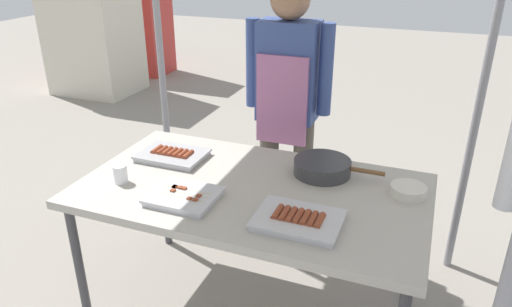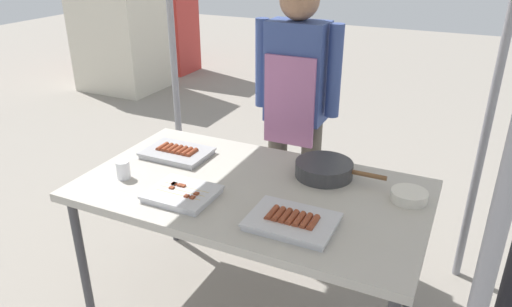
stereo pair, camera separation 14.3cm
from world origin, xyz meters
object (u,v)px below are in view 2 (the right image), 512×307
object	(u,v)px
drink_cup_near_edge	(123,170)
vendor_woman	(296,97)
neighbor_stall_left	(116,10)
tray_meat_skewers	(182,194)
tray_pork_links	(177,153)
cooking_wok	(325,169)
condiment_bowl	(409,196)
stall_table	(251,197)
tray_grilled_sausages	(292,221)

from	to	relation	value
drink_cup_near_edge	vendor_woman	distance (m)	1.09
drink_cup_near_edge	vendor_woman	xyz separation A→B (m)	(0.51, 0.94, 0.16)
neighbor_stall_left	tray_meat_skewers	bearing A→B (deg)	-46.41
tray_pork_links	drink_cup_near_edge	size ratio (longest dim) A/B	3.85
tray_pork_links	neighbor_stall_left	bearing A→B (deg)	134.35
cooking_wok	condiment_bowl	bearing A→B (deg)	-9.36
stall_table	drink_cup_near_edge	distance (m)	0.63
stall_table	tray_grilled_sausages	bearing A→B (deg)	-37.54
cooking_wok	drink_cup_near_edge	size ratio (longest dim) A/B	4.96
drink_cup_near_edge	vendor_woman	size ratio (longest dim) A/B	0.05
cooking_wok	tray_meat_skewers	bearing A→B (deg)	-137.19
drink_cup_near_edge	neighbor_stall_left	xyz separation A→B (m)	(-2.70, 3.17, 0.19)
tray_meat_skewers	tray_pork_links	xyz separation A→B (m)	(-0.27, 0.36, 0.00)
cooking_wok	stall_table	bearing A→B (deg)	-137.12
stall_table	condiment_bowl	xyz separation A→B (m)	(0.68, 0.18, 0.08)
cooking_wok	vendor_woman	bearing A→B (deg)	124.45
condiment_bowl	vendor_woman	world-z (taller)	vendor_woman
neighbor_stall_left	cooking_wok	bearing A→B (deg)	-37.56
tray_pork_links	drink_cup_near_edge	world-z (taller)	drink_cup_near_edge
tray_pork_links	cooking_wok	xyz separation A→B (m)	(0.78, 0.11, 0.02)
tray_meat_skewers	drink_cup_near_edge	size ratio (longest dim) A/B	3.33
cooking_wok	vendor_woman	size ratio (longest dim) A/B	0.27
drink_cup_near_edge	vendor_woman	bearing A→B (deg)	61.42
condiment_bowl	vendor_woman	distance (m)	0.97
tray_meat_skewers	tray_pork_links	distance (m)	0.45
stall_table	condiment_bowl	bearing A→B (deg)	15.11
drink_cup_near_edge	neighbor_stall_left	size ratio (longest dim) A/B	0.04
tray_pork_links	tray_meat_skewers	bearing A→B (deg)	-53.21
tray_pork_links	condiment_bowl	world-z (taller)	tray_pork_links
tray_grilled_sausages	tray_pork_links	distance (m)	0.87
tray_grilled_sausages	cooking_wok	size ratio (longest dim) A/B	0.80
condiment_bowl	drink_cup_near_edge	world-z (taller)	drink_cup_near_edge
tray_grilled_sausages	tray_pork_links	bearing A→B (deg)	155.42
stall_table	tray_pork_links	bearing A→B (deg)	164.37
tray_meat_skewers	neighbor_stall_left	bearing A→B (deg)	133.59
condiment_bowl	cooking_wok	bearing A→B (deg)	170.64
tray_meat_skewers	condiment_bowl	xyz separation A→B (m)	(0.92, 0.40, 0.01)
tray_grilled_sausages	vendor_woman	distance (m)	1.07
tray_grilled_sausages	tray_meat_skewers	bearing A→B (deg)	179.60
drink_cup_near_edge	tray_meat_skewers	bearing A→B (deg)	-5.76
drink_cup_near_edge	vendor_woman	world-z (taller)	vendor_woman
tray_meat_skewers	cooking_wok	bearing A→B (deg)	42.81
cooking_wok	condiment_bowl	xyz separation A→B (m)	(0.41, -0.07, -0.02)
stall_table	tray_meat_skewers	bearing A→B (deg)	-137.27
stall_table	vendor_woman	world-z (taller)	vendor_woman
drink_cup_near_edge	neighbor_stall_left	distance (m)	4.17
stall_table	drink_cup_near_edge	bearing A→B (deg)	-162.93
tray_grilled_sausages	neighbor_stall_left	bearing A→B (deg)	138.09
tray_meat_skewers	tray_pork_links	world-z (taller)	tray_pork_links
tray_pork_links	neighbor_stall_left	distance (m)	3.99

